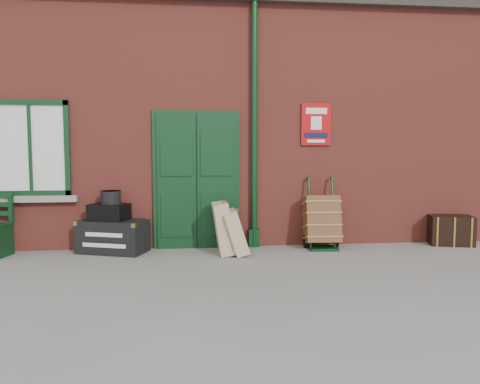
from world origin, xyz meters
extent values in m
plane|color=gray|center=(0.00, 0.00, 0.00)|extent=(80.00, 80.00, 0.00)
cube|color=#9F3E33|center=(0.00, 3.50, 2.00)|extent=(10.00, 4.00, 4.00)
cube|color=#38302B|center=(0.00, 3.50, 4.15)|extent=(10.30, 4.30, 0.30)
cube|color=black|center=(-0.30, 1.46, 1.10)|extent=(1.42, 0.12, 2.32)
cube|color=white|center=(-2.90, 1.45, 1.65)|extent=(1.20, 0.08, 1.50)
cylinder|color=#0D3418|center=(0.65, 1.42, 2.00)|extent=(0.10, 0.10, 4.00)
cube|color=#B10E0C|center=(1.70, 1.47, 2.05)|extent=(0.50, 0.03, 0.70)
cube|color=#0D3418|center=(-3.23, 1.08, 0.24)|extent=(0.17, 0.48, 0.48)
cube|color=black|center=(-1.63, 1.25, 0.26)|extent=(1.16, 0.88, 0.52)
cube|color=black|center=(-1.68, 1.25, 0.65)|extent=(0.67, 0.58, 0.26)
cylinder|color=black|center=(-1.65, 1.25, 0.88)|extent=(0.40, 0.40, 0.21)
cube|color=tan|center=(0.10, 0.96, 0.41)|extent=(0.35, 0.57, 0.82)
cube|color=tan|center=(0.28, 0.86, 0.35)|extent=(0.41, 0.52, 0.71)
cube|color=#0D3418|center=(1.74, 1.08, 0.02)|extent=(0.47, 0.35, 0.04)
cylinder|color=#0D3418|center=(1.55, 1.25, 0.58)|extent=(0.06, 0.32, 1.14)
cylinder|color=#0D3418|center=(1.95, 1.23, 0.58)|extent=(0.06, 0.32, 1.14)
cylinder|color=black|center=(1.49, 1.27, 0.11)|extent=(0.06, 0.22, 0.22)
cylinder|color=black|center=(2.01, 1.24, 0.11)|extent=(0.06, 0.22, 0.22)
cube|color=brown|center=(1.75, 1.22, 0.47)|extent=(0.59, 0.64, 0.84)
cube|color=black|center=(4.03, 1.25, 0.25)|extent=(0.79, 0.62, 0.50)
camera|label=1|loc=(-0.42, -6.24, 1.60)|focal=35.00mm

